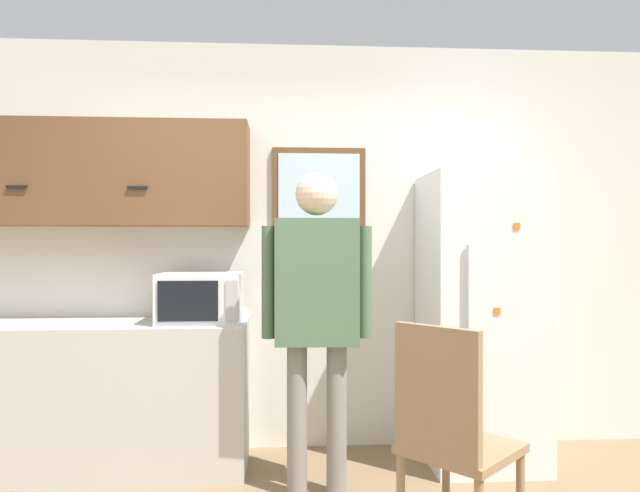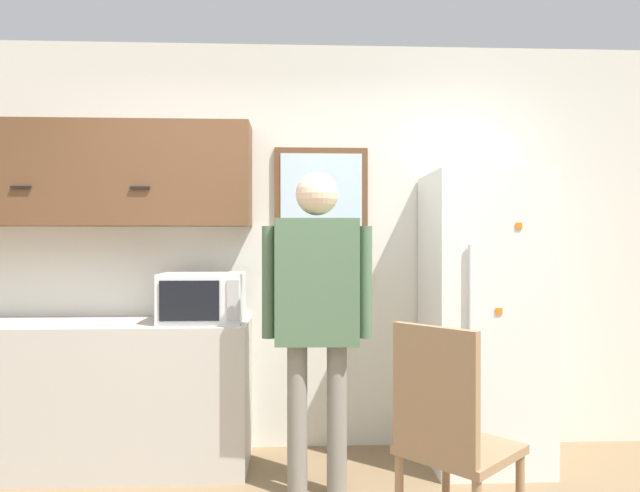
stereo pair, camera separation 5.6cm
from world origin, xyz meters
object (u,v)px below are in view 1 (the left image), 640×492
(microwave, at_px, (201,298))
(refrigerator, at_px, (480,318))
(person, at_px, (317,297))
(chair, at_px, (450,429))

(microwave, relative_size, refrigerator, 0.27)
(person, relative_size, chair, 1.73)
(person, relative_size, refrigerator, 0.97)
(microwave, relative_size, person, 0.28)
(microwave, xyz_separation_m, person, (0.68, -0.43, 0.04))
(microwave, distance_m, refrigerator, 1.74)
(microwave, bearing_deg, refrigerator, -0.43)
(microwave, distance_m, person, 0.81)
(person, xyz_separation_m, refrigerator, (1.05, 0.41, -0.18))
(chair, bearing_deg, person, 0.41)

